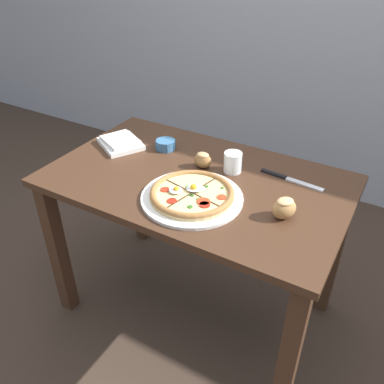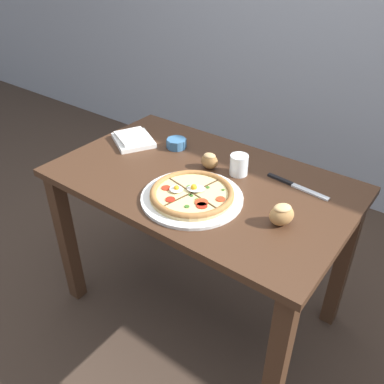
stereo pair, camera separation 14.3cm
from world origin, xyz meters
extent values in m
plane|color=#3D2D23|center=(0.00, 0.00, 0.00)|extent=(12.00, 12.00, 0.00)
cube|color=#422819|center=(0.00, 0.00, 0.71)|extent=(1.15, 0.71, 0.03)
cube|color=#422819|center=(-0.53, -0.30, 0.35)|extent=(0.06, 0.06, 0.69)
cube|color=#422819|center=(0.53, -0.30, 0.35)|extent=(0.06, 0.06, 0.69)
cube|color=#422819|center=(-0.53, 0.30, 0.35)|extent=(0.06, 0.06, 0.69)
cube|color=#422819|center=(0.53, 0.30, 0.35)|extent=(0.06, 0.06, 0.69)
cylinder|color=white|center=(0.06, -0.14, 0.73)|extent=(0.37, 0.37, 0.01)
cylinder|color=#DBB775|center=(0.06, -0.14, 0.74)|extent=(0.30, 0.30, 0.01)
cylinder|color=#E0CC84|center=(0.06, -0.14, 0.75)|extent=(0.26, 0.26, 0.00)
torus|color=#A36B38|center=(0.06, -0.14, 0.75)|extent=(0.30, 0.30, 0.02)
cube|color=#472D19|center=(0.04, -0.20, 0.75)|extent=(0.03, 0.13, 0.00)
cube|color=#472D19|center=(0.12, -0.15, 0.75)|extent=(0.13, 0.03, 0.00)
cube|color=#472D19|center=(0.07, -0.07, 0.75)|extent=(0.03, 0.13, 0.00)
cube|color=#472D19|center=(-0.01, -0.12, 0.75)|extent=(0.13, 0.03, 0.00)
cylinder|color=red|center=(0.16, -0.11, 0.75)|extent=(0.03, 0.03, 0.00)
cylinder|color=red|center=(0.13, -0.18, 0.75)|extent=(0.04, 0.04, 0.00)
cylinder|color=red|center=(-0.03, -0.17, 0.75)|extent=(0.03, 0.03, 0.00)
cylinder|color=red|center=(0.12, -0.16, 0.75)|extent=(0.05, 0.05, 0.00)
cylinder|color=red|center=(0.03, -0.22, 0.75)|extent=(0.03, 0.03, 0.00)
ellipsoid|color=white|center=(0.06, -0.11, 0.76)|extent=(0.08, 0.08, 0.01)
sphere|color=#F4AD1E|center=(0.06, -0.12, 0.77)|extent=(0.02, 0.02, 0.02)
ellipsoid|color=white|center=(0.01, -0.16, 0.76)|extent=(0.07, 0.07, 0.01)
sphere|color=#F4AD1E|center=(0.01, -0.16, 0.76)|extent=(0.02, 0.02, 0.02)
cylinder|color=#477A2D|center=(0.10, -0.16, 0.75)|extent=(0.01, 0.01, 0.00)
cylinder|color=#386B23|center=(0.08, -0.07, 0.75)|extent=(0.01, 0.01, 0.00)
cylinder|color=#2D5B1E|center=(0.07, -0.15, 0.75)|extent=(0.01, 0.01, 0.00)
cylinder|color=#2D5B1E|center=(0.06, -0.15, 0.75)|extent=(0.01, 0.01, 0.00)
cylinder|color=#386B23|center=(0.14, -0.05, 0.75)|extent=(0.01, 0.01, 0.00)
cylinder|color=#386B23|center=(0.07, -0.15, 0.75)|extent=(0.01, 0.01, 0.00)
cylinder|color=#386B23|center=(0.11, -0.15, 0.75)|extent=(0.02, 0.02, 0.00)
cylinder|color=#386B23|center=(0.10, -0.21, 0.75)|extent=(0.02, 0.02, 0.00)
cylinder|color=#477A2D|center=(0.03, -0.11, 0.75)|extent=(0.02, 0.02, 0.00)
cylinder|color=teal|center=(-0.24, 0.14, 0.75)|extent=(0.08, 0.08, 0.04)
cylinder|color=#AD1423|center=(-0.24, 0.14, 0.75)|extent=(0.07, 0.07, 0.02)
cylinder|color=teal|center=(-0.19, 0.14, 0.75)|extent=(0.01, 0.01, 0.04)
cylinder|color=teal|center=(-0.21, 0.17, 0.75)|extent=(0.01, 0.01, 0.04)
cylinder|color=teal|center=(-0.24, 0.18, 0.75)|extent=(0.01, 0.01, 0.04)
cylinder|color=teal|center=(-0.26, 0.17, 0.75)|extent=(0.01, 0.01, 0.04)
cylinder|color=teal|center=(-0.28, 0.14, 0.75)|extent=(0.01, 0.01, 0.04)
cylinder|color=teal|center=(-0.26, 0.11, 0.75)|extent=(0.01, 0.01, 0.04)
cylinder|color=teal|center=(-0.24, 0.10, 0.75)|extent=(0.01, 0.01, 0.04)
cylinder|color=teal|center=(-0.21, 0.11, 0.75)|extent=(0.01, 0.01, 0.04)
cube|color=silver|center=(-0.42, 0.07, 0.73)|extent=(0.24, 0.23, 0.02)
cube|color=silver|center=(-0.42, 0.07, 0.75)|extent=(0.19, 0.18, 0.02)
ellipsoid|color=olive|center=(-0.02, 0.08, 0.76)|extent=(0.07, 0.06, 0.06)
ellipsoid|color=tan|center=(-0.02, 0.08, 0.78)|extent=(0.05, 0.04, 0.02)
ellipsoid|color=#B27F47|center=(0.38, -0.08, 0.76)|extent=(0.10, 0.10, 0.07)
ellipsoid|color=#EAB775|center=(0.38, -0.08, 0.79)|extent=(0.07, 0.07, 0.02)
cube|color=silver|center=(0.38, 0.16, 0.73)|extent=(0.15, 0.03, 0.01)
cube|color=black|center=(0.25, 0.17, 0.73)|extent=(0.11, 0.03, 0.01)
cylinder|color=white|center=(0.10, 0.11, 0.77)|extent=(0.07, 0.07, 0.08)
cylinder|color=silver|center=(0.10, 0.11, 0.75)|extent=(0.06, 0.06, 0.05)
camera|label=1|loc=(0.66, -1.17, 1.55)|focal=38.00mm
camera|label=2|loc=(0.78, -1.09, 1.55)|focal=38.00mm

